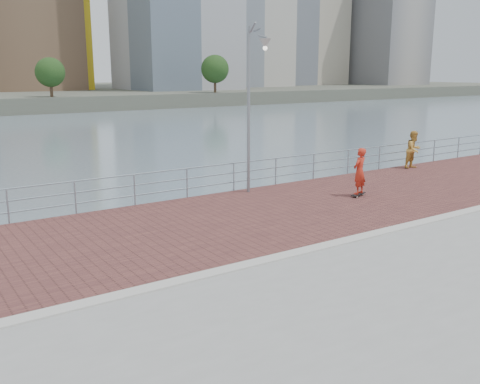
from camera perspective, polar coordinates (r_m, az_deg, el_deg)
water at (r=14.40m, az=4.60°, el=-14.42°), size 400.00×400.00×0.00m
brick_lane at (r=16.42m, az=-3.13°, el=-3.36°), size 40.00×6.80×0.02m
curb at (r=13.59m, az=4.76°, el=-6.79°), size 40.00×0.40×0.06m
guardrail at (r=19.17m, az=-8.39°, el=0.98°), size 39.06×0.06×1.13m
street_lamp at (r=19.71m, az=1.68°, el=11.84°), size 0.44×1.27×5.97m
skateboard at (r=20.33m, az=12.51°, el=-0.24°), size 0.82×0.43×0.09m
skateboarder at (r=20.15m, az=12.63°, el=2.18°), size 0.72×0.57×1.72m
bystander at (r=26.74m, az=18.04°, el=4.32°), size 0.89×0.71×1.78m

